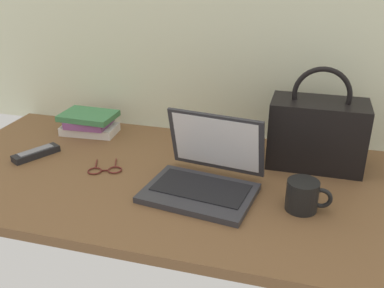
{
  "coord_description": "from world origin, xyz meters",
  "views": [
    {
      "loc": [
        0.36,
        -1.13,
        0.68
      ],
      "look_at": [
        0.05,
        0.0,
        0.15
      ],
      "focal_mm": 40.33,
      "sensor_mm": 36.0,
      "label": 1
    }
  ],
  "objects_px": {
    "laptop": "(205,175)",
    "book_stack": "(89,123)",
    "eyeglasses": "(105,170)",
    "remote_control_near": "(36,153)",
    "handbag": "(317,132)",
    "coffee_mug": "(303,195)"
  },
  "relations": [
    {
      "from": "laptop",
      "to": "book_stack",
      "type": "distance_m",
      "value": 0.61
    },
    {
      "from": "eyeglasses",
      "to": "book_stack",
      "type": "relative_size",
      "value": 0.61
    },
    {
      "from": "laptop",
      "to": "remote_control_near",
      "type": "relative_size",
      "value": 2.09
    },
    {
      "from": "handbag",
      "to": "coffee_mug",
      "type": "bearing_deg",
      "value": -94.6
    },
    {
      "from": "coffee_mug",
      "to": "handbag",
      "type": "relative_size",
      "value": 0.37
    },
    {
      "from": "book_stack",
      "to": "handbag",
      "type": "bearing_deg",
      "value": -2.97
    },
    {
      "from": "remote_control_near",
      "to": "handbag",
      "type": "height_order",
      "value": "handbag"
    },
    {
      "from": "handbag",
      "to": "eyeglasses",
      "type": "bearing_deg",
      "value": -160.41
    },
    {
      "from": "coffee_mug",
      "to": "remote_control_near",
      "type": "xyz_separation_m",
      "value": [
        -0.9,
        0.09,
        -0.03
      ]
    },
    {
      "from": "eyeglasses",
      "to": "laptop",
      "type": "bearing_deg",
      "value": -3.59
    },
    {
      "from": "remote_control_near",
      "to": "handbag",
      "type": "xyz_separation_m",
      "value": [
        0.92,
        0.2,
        0.1
      ]
    },
    {
      "from": "laptop",
      "to": "handbag",
      "type": "bearing_deg",
      "value": 39.22
    },
    {
      "from": "handbag",
      "to": "book_stack",
      "type": "distance_m",
      "value": 0.85
    },
    {
      "from": "laptop",
      "to": "eyeglasses",
      "type": "distance_m",
      "value": 0.34
    },
    {
      "from": "coffee_mug",
      "to": "handbag",
      "type": "xyz_separation_m",
      "value": [
        0.02,
        0.29,
        0.07
      ]
    },
    {
      "from": "book_stack",
      "to": "remote_control_near",
      "type": "bearing_deg",
      "value": -108.33
    },
    {
      "from": "remote_control_near",
      "to": "book_stack",
      "type": "height_order",
      "value": "book_stack"
    },
    {
      "from": "remote_control_near",
      "to": "coffee_mug",
      "type": "bearing_deg",
      "value": -5.93
    },
    {
      "from": "coffee_mug",
      "to": "eyeglasses",
      "type": "xyz_separation_m",
      "value": [
        -0.62,
        0.06,
        -0.04
      ]
    },
    {
      "from": "laptop",
      "to": "handbag",
      "type": "distance_m",
      "value": 0.4
    },
    {
      "from": "eyeglasses",
      "to": "coffee_mug",
      "type": "bearing_deg",
      "value": -5.42
    },
    {
      "from": "eyeglasses",
      "to": "book_stack",
      "type": "bearing_deg",
      "value": 125.83
    }
  ]
}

